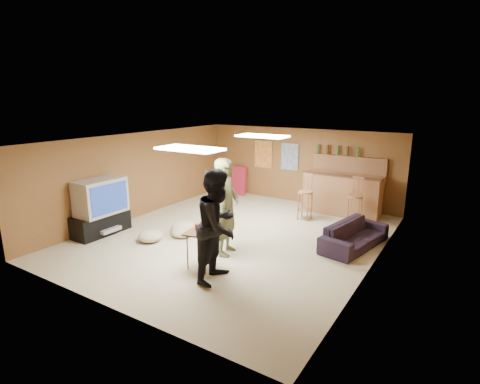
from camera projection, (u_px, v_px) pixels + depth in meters
The scene contains 32 objects.
ground at pixel (235, 236), 8.51m from camera, with size 7.00×7.00×0.00m, color #B8AE8C.
ceiling at pixel (235, 139), 7.97m from camera, with size 6.00×7.00×0.02m, color silver.
wall_back at pixel (299, 166), 11.11m from camera, with size 6.00×0.02×2.20m, color brown.
wall_front at pixel (103, 239), 5.37m from camera, with size 6.00×0.02×2.20m, color brown.
wall_left at pixel (139, 175), 9.79m from camera, with size 0.02×7.00×2.20m, color brown.
wall_right at pixel (376, 211), 6.68m from camera, with size 0.02×7.00×2.20m, color brown.
tv_stand at pixel (101, 223), 8.63m from camera, with size 0.55×1.30×0.50m, color black.
dvd_box at pixel (108, 229), 8.54m from camera, with size 0.35×0.50×0.08m, color #B2B2B7.
tv_body at pixel (101, 197), 8.43m from camera, with size 0.60×1.10×0.80m, color #B2B2B7.
tv_screen at pixel (110, 198), 8.27m from camera, with size 0.02×0.95×0.65m, color navy.
bar_counter at pixel (342, 194), 10.01m from camera, with size 2.00×0.60×1.10m, color brown.
bar_lip at pixel (340, 176), 9.67m from camera, with size 2.10×0.12×0.05m, color #3F2314.
bar_shelf at pixel (350, 157), 10.15m from camera, with size 2.00×0.18×0.05m, color brown.
bar_backing at pixel (349, 168), 10.24m from camera, with size 2.00×0.14×0.60m, color brown.
poster_left at pixel (263, 154), 11.63m from camera, with size 0.60×0.03×0.85m, color #BF3F26.
poster_right at pixel (290, 157), 11.17m from camera, with size 0.55×0.03×0.80m, color #334C99.
folding_chair_stack at pixel (239, 181), 12.14m from camera, with size 0.50×0.14×0.90m, color #BA223B.
ceiling_panel_front at pixel (190, 149), 6.75m from camera, with size 1.20×0.60×0.04m, color white.
ceiling_panel_back at pixel (262, 136), 8.96m from camera, with size 1.20×0.60×0.04m, color white.
person_olive at pixel (227, 207), 7.36m from camera, with size 0.71×0.47×1.95m, color brown.
person_black at pixel (218, 226), 6.30m from camera, with size 0.94×0.74×1.94m, color black.
sofa at pixel (355, 235), 7.85m from camera, with size 1.81×0.71×0.53m, color black.
tray_table at pixel (201, 251), 6.82m from camera, with size 0.55×0.44×0.71m, color #3F2314.
cup_red_near at pixel (197, 227), 6.84m from camera, with size 0.09×0.09×0.12m, color red.
cup_red_far at pixel (201, 231), 6.61m from camera, with size 0.08×0.08×0.12m, color red.
cup_blue at pixel (208, 229), 6.71m from camera, with size 0.08×0.08×0.11m, color #154392.
bar_stool_left at pixel (305, 196), 9.57m from camera, with size 0.39×0.39×1.22m, color brown, non-canonical shape.
bar_stool_right at pixel (355, 200), 9.18m from camera, with size 0.39×0.39×1.23m, color brown, non-canonical shape.
cushion_near_tv at pixel (184, 228), 8.66m from camera, with size 0.61×0.61×0.27m, color tan.
cushion_mid at pixel (182, 232), 8.46m from camera, with size 0.48×0.48×0.21m, color tan.
cushion_far at pixel (150, 236), 8.19m from camera, with size 0.54×0.54×0.24m, color tan.
bottle_row at pixel (337, 150), 10.27m from camera, with size 1.20×0.08×0.26m, color #3F7233, non-canonical shape.
Camera 1 is at (4.36, -6.70, 3.07)m, focal length 28.00 mm.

